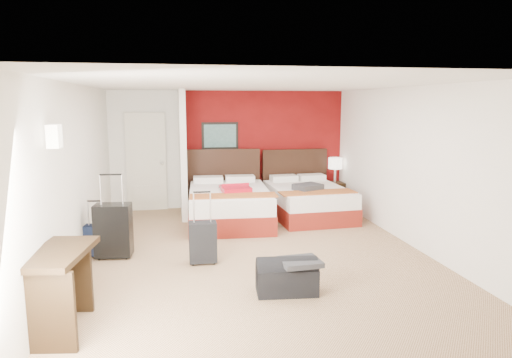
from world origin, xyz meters
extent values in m
plane|color=tan|center=(0.00, 0.00, 0.00)|extent=(6.50, 6.50, 0.00)
cube|color=white|center=(0.00, 3.25, 1.25)|extent=(5.00, 0.04, 2.50)
cube|color=white|center=(-2.50, 0.00, 1.25)|extent=(0.04, 6.50, 2.50)
cube|color=black|center=(-0.20, 3.19, 1.55)|extent=(0.78, 0.03, 0.58)
cube|color=white|center=(-2.38, -1.50, 1.90)|extent=(0.12, 0.20, 0.24)
cube|color=maroon|center=(0.75, 3.23, 1.25)|extent=(3.50, 0.04, 2.50)
cube|color=silver|center=(-1.00, 2.61, 1.25)|extent=(0.12, 1.20, 2.50)
cube|color=silver|center=(-1.75, 3.20, 1.02)|extent=(0.82, 0.06, 2.05)
cube|color=white|center=(-0.18, 1.85, 0.32)|extent=(1.60, 2.21, 0.64)
cube|color=white|center=(1.43, 2.05, 0.30)|extent=(1.49, 2.05, 0.60)
cube|color=red|center=(-0.08, 1.75, 0.68)|extent=(0.58, 0.76, 0.09)
cube|color=#3B3C40|center=(1.33, 1.75, 0.65)|extent=(0.60, 0.55, 0.12)
cube|color=black|center=(2.30, 2.93, 0.26)|extent=(0.38, 0.38, 0.52)
cylinder|color=white|center=(2.30, 2.93, 0.79)|extent=(0.36, 0.36, 0.54)
cube|color=black|center=(-2.07, 0.18, 0.38)|extent=(0.54, 0.37, 0.77)
cube|color=black|center=(-0.81, -0.30, 0.28)|extent=(0.39, 0.24, 0.57)
cube|color=#101931|center=(-2.33, 0.25, 0.23)|extent=(0.34, 0.23, 0.45)
cube|color=black|center=(0.11, -1.50, 0.18)|extent=(0.74, 0.44, 0.36)
cube|color=#323337|center=(0.26, -1.55, 0.39)|extent=(0.49, 0.43, 0.06)
cube|color=black|center=(-2.30, -1.99, 0.41)|extent=(0.64, 1.06, 0.83)
camera|label=1|loc=(-1.16, -6.50, 2.24)|focal=31.98mm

